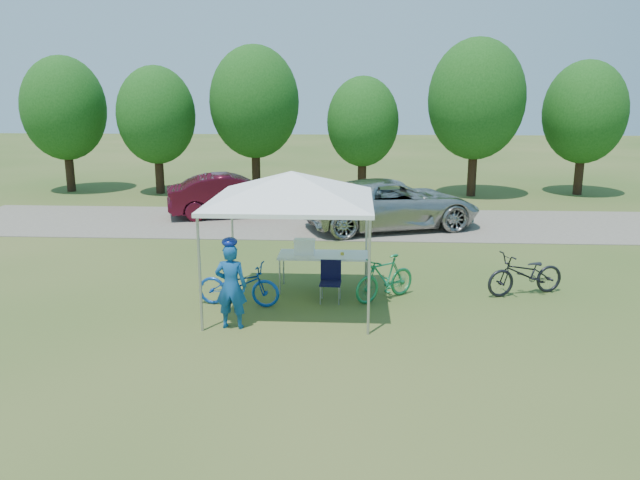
% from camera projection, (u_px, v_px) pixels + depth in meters
% --- Properties ---
extents(ground, '(100.00, 100.00, 0.00)m').
position_uv_depth(ground, '(293.00, 305.00, 12.69)').
color(ground, '#2D5119').
rests_on(ground, ground).
extents(gravel_strip, '(24.00, 5.00, 0.02)m').
position_uv_depth(gravel_strip, '(317.00, 223.00, 20.45)').
color(gravel_strip, gray).
rests_on(gravel_strip, ground).
extents(canopy, '(4.53, 4.53, 3.00)m').
position_uv_depth(canopy, '(291.00, 175.00, 12.07)').
color(canopy, '#A5A5AA').
rests_on(canopy, ground).
extents(treeline, '(24.89, 4.28, 6.30)m').
position_uv_depth(treeline, '(319.00, 108.00, 25.51)').
color(treeline, '#382314').
rests_on(treeline, ground).
extents(folding_table, '(1.97, 0.82, 0.81)m').
position_uv_depth(folding_table, '(324.00, 256.00, 13.44)').
color(folding_table, white).
rests_on(folding_table, ground).
extents(folding_chair, '(0.44, 0.46, 0.84)m').
position_uv_depth(folding_chair, '(331.00, 277.00, 12.85)').
color(folding_chair, black).
rests_on(folding_chair, ground).
extents(cooler, '(0.45, 0.30, 0.32)m').
position_uv_depth(cooler, '(304.00, 247.00, 13.42)').
color(cooler, white).
rests_on(cooler, folding_table).
extents(ice_cream_cup, '(0.08, 0.08, 0.06)m').
position_uv_depth(ice_cream_cup, '(342.00, 254.00, 13.36)').
color(ice_cream_cup, gold).
rests_on(ice_cream_cup, folding_table).
extents(cyclist, '(0.59, 0.40, 1.59)m').
position_uv_depth(cyclist, '(231.00, 286.00, 11.29)').
color(cyclist, '#114A8D').
rests_on(cyclist, ground).
extents(bike_blue, '(1.74, 0.76, 0.89)m').
position_uv_depth(bike_blue, '(239.00, 284.00, 12.55)').
color(bike_blue, '#1244A5').
rests_on(bike_blue, ground).
extents(bike_green, '(1.48, 1.33, 0.94)m').
position_uv_depth(bike_green, '(385.00, 278.00, 12.89)').
color(bike_green, '#1A7644').
rests_on(bike_green, ground).
extents(bike_dark, '(1.87, 1.16, 0.93)m').
position_uv_depth(bike_dark, '(526.00, 274.00, 13.20)').
color(bike_dark, black).
rests_on(bike_dark, ground).
extents(minivan, '(6.07, 4.20, 1.54)m').
position_uv_depth(minivan, '(392.00, 204.00, 19.50)').
color(minivan, '#ADAEAA').
rests_on(minivan, gravel_strip).
extents(sedan, '(4.64, 2.80, 1.44)m').
position_uv_depth(sedan, '(232.00, 195.00, 21.40)').
color(sedan, '#460B19').
rests_on(sedan, gravel_strip).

